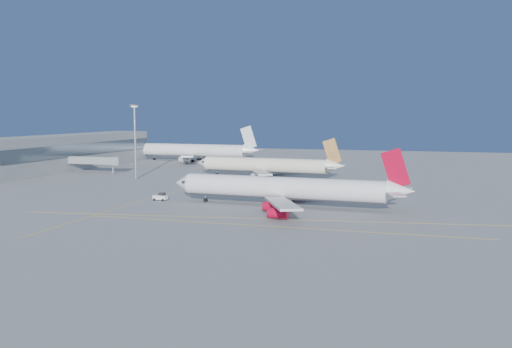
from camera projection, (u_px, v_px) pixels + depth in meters
name	position (u px, v px, depth m)	size (l,w,h in m)	color
ground	(270.00, 214.00, 137.88)	(500.00, 500.00, 0.00)	slate
terminal	(70.00, 152.00, 251.06)	(18.40, 110.00, 15.00)	gray
jet_bridge	(97.00, 161.00, 232.65)	(23.60, 3.60, 6.90)	gray
taxiway_lines	(222.00, 207.00, 148.15)	(118.86, 140.00, 0.02)	#E8B90C
airliner_virgin	(287.00, 188.00, 148.60)	(65.20, 58.50, 16.08)	white
airliner_etihad	(268.00, 165.00, 216.46)	(59.59, 54.88, 15.55)	beige
airliner_third	(196.00, 150.00, 289.73)	(68.66, 63.26, 18.42)	white
pushback_tug	(161.00, 197.00, 159.97)	(3.97, 2.53, 2.19)	white
light_mast	(135.00, 135.00, 210.43)	(2.38, 2.38, 27.54)	gray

